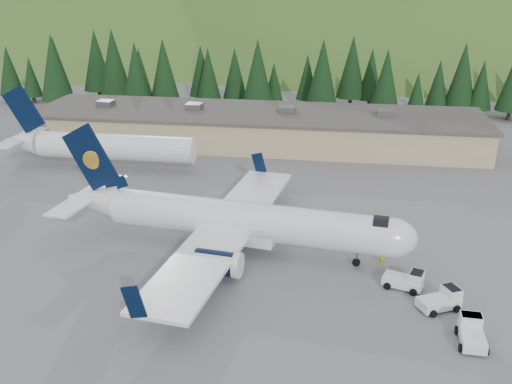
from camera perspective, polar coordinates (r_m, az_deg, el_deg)
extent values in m
plane|color=slate|center=(56.60, -0.94, -5.96)|extent=(600.00, 600.00, 0.00)
cylinder|color=white|center=(55.16, -0.96, -2.88)|extent=(27.60, 7.06, 3.67)
ellipsoid|color=white|center=(53.15, 13.34, -4.47)|extent=(5.20, 4.24, 3.67)
cylinder|color=black|center=(53.00, 12.32, -3.93)|extent=(1.74, 3.18, 3.03)
cone|color=white|center=(61.58, -15.91, -0.70)|extent=(6.27, 4.38, 3.67)
cube|color=white|center=(56.08, -1.91, -4.21)|extent=(8.14, 4.08, 0.98)
cube|color=white|center=(56.12, -2.87, -3.57)|extent=(9.48, 33.63, 0.34)
cube|color=black|center=(70.83, 0.30, 2.92)|extent=(1.98, 0.39, 2.81)
cube|color=black|center=(42.65, -12.11, -10.72)|extent=(1.98, 0.39, 2.81)
cylinder|color=black|center=(61.11, -0.28, -2.25)|extent=(4.35, 2.74, 2.25)
cylinder|color=white|center=(60.66, 1.41, -2.44)|extent=(0.88, 2.44, 2.38)
cube|color=white|center=(60.90, -0.28, -1.78)|extent=(2.16, 0.51, 0.88)
cylinder|color=black|center=(51.42, -3.85, -7.07)|extent=(4.35, 2.74, 2.25)
cylinder|color=white|center=(50.88, -1.86, -7.36)|extent=(0.88, 2.44, 2.38)
cube|color=white|center=(51.17, -3.86, -6.54)|extent=(2.16, 0.51, 0.88)
cube|color=black|center=(59.99, -16.19, 3.33)|extent=(6.03, 1.05, 7.17)
ellipsoid|color=gold|center=(60.10, -15.92, 3.20)|extent=(1.94, 0.42, 1.93)
ellipsoid|color=gold|center=(59.79, -16.11, 3.09)|extent=(1.94, 0.42, 1.93)
cube|color=black|center=(59.52, -13.86, 0.84)|extent=(2.71, 0.58, 1.94)
cube|color=white|center=(61.66, -16.35, -0.23)|extent=(4.05, 12.43, 0.21)
cylinder|color=slate|center=(54.37, 10.03, -6.47)|extent=(0.22, 0.22, 1.76)
cylinder|color=black|center=(54.61, 9.99, -6.94)|extent=(0.77, 0.36, 0.74)
cylinder|color=slate|center=(59.25, -2.92, -3.63)|extent=(0.26, 0.26, 1.95)
cylinder|color=black|center=(59.32, -2.55, -4.06)|extent=(1.11, 0.47, 1.07)
cylinder|color=black|center=(59.55, -3.27, -3.97)|extent=(1.11, 0.47, 1.07)
cylinder|color=slate|center=(54.79, -4.70, -5.85)|extent=(0.26, 0.26, 1.95)
cylinder|color=black|center=(54.87, -4.30, -6.31)|extent=(1.11, 0.47, 1.07)
cylinder|color=black|center=(55.12, -5.07, -6.20)|extent=(1.11, 0.47, 1.07)
cylinder|color=white|center=(81.12, -13.79, 4.38)|extent=(22.00, 3.60, 3.60)
cone|color=white|center=(87.32, -22.36, 4.70)|extent=(5.00, 3.60, 3.60)
cube|color=black|center=(85.74, -22.21, 7.63)|extent=(5.82, 0.28, 6.89)
cube|color=white|center=(87.17, -22.42, 5.08)|extent=(2.40, 11.00, 0.20)
cube|color=white|center=(49.64, 17.80, -10.45)|extent=(3.78, 3.09, 0.79)
cube|color=white|center=(49.94, 18.94, -9.50)|extent=(1.74, 1.92, 1.02)
cube|color=black|center=(49.72, 19.00, -9.05)|extent=(1.59, 1.77, 0.11)
cylinder|color=black|center=(51.02, 18.20, -9.99)|extent=(0.67, 0.52, 0.63)
cylinder|color=black|center=(49.84, 19.44, -10.95)|extent=(0.67, 0.52, 0.63)
cylinder|color=black|center=(49.80, 16.08, -10.55)|extent=(0.67, 0.52, 0.63)
cylinder|color=black|center=(48.59, 17.30, -11.56)|extent=(0.67, 0.52, 0.63)
cube|color=white|center=(51.85, 14.47, -8.65)|extent=(3.70, 2.62, 0.78)
cube|color=white|center=(51.36, 15.76, -8.23)|extent=(1.54, 1.83, 1.01)
cube|color=black|center=(51.15, 15.81, -7.79)|extent=(1.40, 1.69, 0.11)
cylinder|color=black|center=(52.60, 15.86, -8.71)|extent=(0.67, 0.43, 0.63)
cylinder|color=black|center=(51.07, 15.44, -9.63)|extent=(0.67, 0.43, 0.63)
cylinder|color=black|center=(52.95, 13.48, -8.26)|extent=(0.67, 0.43, 0.63)
cylinder|color=black|center=(51.42, 12.99, -9.16)|extent=(0.67, 0.43, 0.63)
cube|color=white|center=(46.29, 20.79, -13.38)|extent=(1.82, 3.44, 0.79)
cube|color=white|center=(46.86, 20.69, -11.92)|extent=(1.62, 1.19, 1.01)
cube|color=black|center=(46.62, 20.77, -11.46)|extent=(1.50, 1.07, 0.11)
cylinder|color=black|center=(47.22, 19.44, -12.89)|extent=(0.27, 0.64, 0.63)
cylinder|color=black|center=(47.55, 21.63, -12.95)|extent=(0.27, 0.64, 0.63)
cylinder|color=black|center=(45.38, 19.80, -14.46)|extent=(0.27, 0.64, 0.63)
cylinder|color=black|center=(45.73, 22.09, -14.51)|extent=(0.27, 0.64, 0.63)
cube|color=tan|center=(91.71, -0.01, 6.40)|extent=(70.00, 16.00, 4.80)
cube|color=#47423D|center=(91.10, -0.01, 7.95)|extent=(71.00, 17.00, 0.40)
cube|color=slate|center=(97.88, -14.80, 8.57)|extent=(2.50, 2.50, 1.00)
cube|color=slate|center=(92.98, -6.18, 8.51)|extent=(2.50, 2.50, 1.00)
cube|color=slate|center=(90.33, 3.16, 8.23)|extent=(2.50, 2.50, 1.00)
cube|color=slate|center=(90.14, 12.77, 7.71)|extent=(2.50, 2.50, 1.00)
imported|color=#DAD90B|center=(55.04, 12.51, -6.31)|extent=(0.66, 0.45, 1.75)
cone|color=black|center=(131.11, -23.48, 11.10)|extent=(4.91, 4.91, 10.04)
cone|color=black|center=(129.39, -21.60, 10.66)|extent=(3.96, 3.96, 8.10)
cone|color=black|center=(127.75, -19.42, 11.87)|extent=(5.65, 5.65, 11.55)
cone|color=black|center=(120.17, -19.55, 11.69)|extent=(6.18, 6.18, 12.64)
cone|color=black|center=(127.83, -15.68, 12.60)|extent=(6.16, 6.16, 12.59)
cone|color=black|center=(121.94, -14.04, 12.53)|extent=(6.41, 6.41, 13.11)
cone|color=black|center=(122.15, -11.55, 11.67)|extent=(4.76, 4.76, 9.73)
cone|color=black|center=(113.18, -11.92, 11.57)|extent=(5.69, 5.69, 11.64)
cone|color=black|center=(113.28, -9.20, 11.91)|extent=(5.92, 5.92, 12.11)
cone|color=black|center=(119.98, -5.52, 12.02)|extent=(5.05, 5.05, 10.32)
cone|color=black|center=(115.66, -4.80, 11.66)|extent=(4.99, 4.99, 10.21)
cone|color=black|center=(117.34, -2.13, 11.80)|extent=(4.91, 4.91, 10.05)
cone|color=black|center=(109.43, 0.17, 11.90)|extent=(5.98, 5.98, 12.24)
cone|color=black|center=(112.72, 1.79, 10.78)|extent=(4.00, 4.00, 8.19)
cone|color=black|center=(117.57, 5.14, 11.40)|extent=(4.39, 4.39, 8.99)
cone|color=black|center=(111.85, 6.68, 11.92)|extent=(5.91, 5.91, 12.10)
cone|color=black|center=(117.74, 9.59, 12.24)|extent=(5.93, 5.93, 12.13)
cone|color=black|center=(118.20, 11.44, 11.48)|extent=(4.93, 4.93, 10.08)
cone|color=black|center=(111.18, 12.89, 11.04)|extent=(5.29, 5.29, 10.83)
cone|color=black|center=(111.98, 15.80, 9.60)|extent=(3.54, 3.54, 7.25)
cone|color=black|center=(115.68, 17.79, 10.31)|extent=(4.37, 4.37, 8.93)
cone|color=black|center=(115.93, 19.97, 11.01)|extent=(5.72, 5.72, 11.70)
cone|color=black|center=(115.95, 21.63, 9.93)|extent=(4.46, 4.46, 9.12)
ellipsoid|color=#254F1C|center=(261.02, -14.14, -2.21)|extent=(336.00, 240.00, 240.00)
ellipsoid|color=#254F1C|center=(274.90, 14.64, -3.32)|extent=(420.00, 300.00, 300.00)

